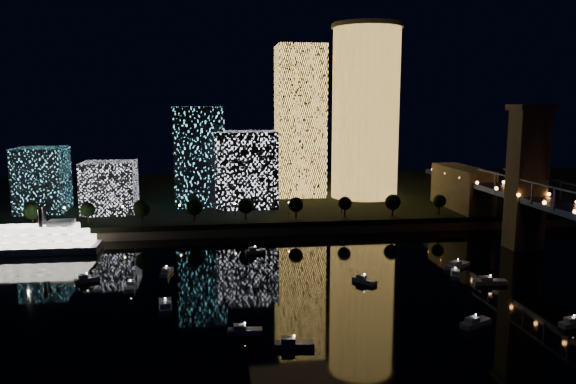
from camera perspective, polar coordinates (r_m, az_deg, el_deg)
The scene contains 10 objects.
ground at distance 145.20m, azimuth 10.07°, elevation -11.41°, with size 520.00×520.00×0.00m, color black.
far_bank at distance 296.40m, azimuth 0.66°, elevation -0.31°, with size 420.00×160.00×5.00m, color black.
seawall at distance 221.09m, azimuth 3.61°, elevation -3.79°, with size 420.00×6.00×3.00m, color #6B5E4C.
tower_cylindrical at distance 275.24m, azimuth 7.88°, elevation 8.07°, with size 34.00×34.00×82.46m.
tower_rectangular at distance 278.27m, azimuth 1.23°, elevation 7.19°, with size 23.02×23.02×73.25m, color gold.
midrise_blocks at distance 252.81m, azimuth -11.11°, elevation 2.50°, with size 109.27×42.12×43.94m.
riverboat at distance 212.01m, azimuth -25.76°, elevation -4.51°, with size 52.91×12.03×15.88m.
motorboats at distance 152.51m, azimuth 4.14°, elevation -9.95°, with size 124.22×78.71×2.78m.
esplanade_trees at distance 221.15m, azimuth -5.52°, elevation -1.43°, with size 165.91×6.56×8.78m.
street_lamps at distance 227.33m, azimuth -5.41°, elevation -1.52°, with size 132.70×0.70×5.65m.
Camera 1 is at (-42.66, -129.41, 50.15)m, focal length 35.00 mm.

